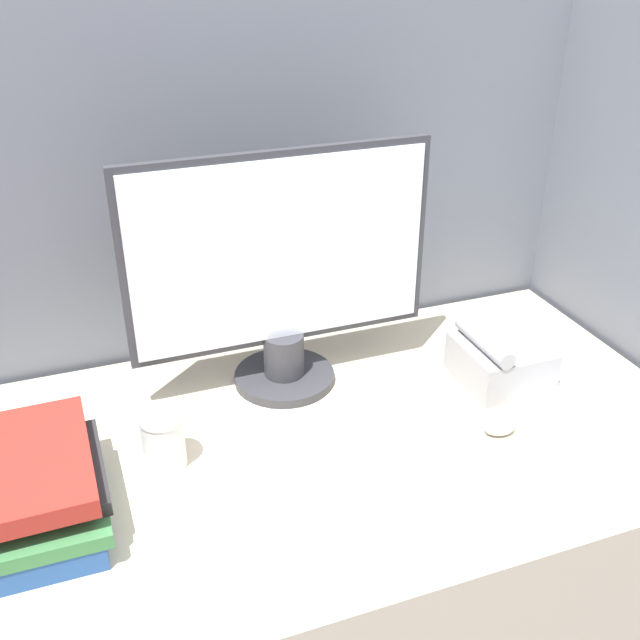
{
  "coord_description": "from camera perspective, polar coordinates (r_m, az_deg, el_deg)",
  "views": [
    {
      "loc": [
        -0.43,
        -0.67,
        1.63
      ],
      "look_at": [
        -0.02,
        0.45,
        0.98
      ],
      "focal_mm": 42.0,
      "sensor_mm": 36.0,
      "label": 1
    }
  ],
  "objects": [
    {
      "name": "desk_telephone",
      "position": [
        1.63,
        13.51,
        -3.0
      ],
      "size": [
        0.17,
        0.18,
        0.12
      ],
      "color": "#99999E",
      "rests_on": "desk"
    },
    {
      "name": "coffee_cup",
      "position": [
        1.38,
        -11.85,
        -8.94
      ],
      "size": [
        0.08,
        0.08,
        0.11
      ],
      "color": "white",
      "rests_on": "desk"
    },
    {
      "name": "book_stack",
      "position": [
        1.32,
        -20.53,
        -11.92
      ],
      "size": [
        0.21,
        0.3,
        0.13
      ],
      "color": "#264C8C",
      "rests_on": "desk"
    },
    {
      "name": "mouse",
      "position": [
        1.49,
        13.53,
        -7.9
      ],
      "size": [
        0.06,
        0.05,
        0.03
      ],
      "color": "silver",
      "rests_on": "desk"
    },
    {
      "name": "paper_pile",
      "position": [
        1.6,
        19.15,
        -6.28
      ],
      "size": [
        0.27,
        0.31,
        0.01
      ],
      "color": "white",
      "rests_on": "desk"
    },
    {
      "name": "keyboard",
      "position": [
        1.36,
        3.0,
        -11.27
      ],
      "size": [
        0.45,
        0.13,
        0.02
      ],
      "color": "silver",
      "rests_on": "desk"
    },
    {
      "name": "cubicle_panel_rear",
      "position": [
        1.8,
        -3.93,
        -0.15
      ],
      "size": [
        1.82,
        0.04,
        1.54
      ],
      "color": "slate",
      "rests_on": "ground_plane"
    },
    {
      "name": "monitor",
      "position": [
        1.49,
        -2.96,
        3.25
      ],
      "size": [
        0.62,
        0.21,
        0.5
      ],
      "color": "#333338",
      "rests_on": "desk"
    },
    {
      "name": "desk",
      "position": [
        1.71,
        1.09,
        -18.73
      ],
      "size": [
        1.42,
        0.81,
        0.75
      ],
      "color": "beige",
      "rests_on": "ground_plane"
    },
    {
      "name": "cubicle_panel_right",
      "position": [
        1.83,
        23.22,
        -2.03
      ],
      "size": [
        0.04,
        0.87,
        1.54
      ],
      "color": "slate",
      "rests_on": "ground_plane"
    }
  ]
}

